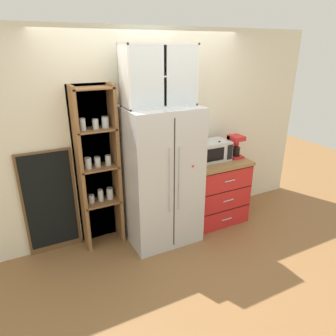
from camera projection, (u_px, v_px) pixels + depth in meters
name	position (u px, v px, depth m)	size (l,w,h in m)	color
ground_plane	(161.00, 235.00, 4.09)	(10.64, 10.64, 0.00)	olive
wall_back_cream	(147.00, 135.00, 3.95)	(4.95, 0.10, 2.55)	silver
refrigerator	(161.00, 176.00, 3.78)	(0.86, 0.71, 1.70)	silver
pantry_shelf_column	(97.00, 166.00, 3.65)	(0.50, 0.31, 1.96)	brown
counter_cabinet	(215.00, 190.00, 4.33)	(0.82, 0.63, 0.89)	red
microwave	(212.00, 150.00, 4.14)	(0.44, 0.33, 0.26)	silver
coffee_maker	(235.00, 146.00, 4.24)	(0.17, 0.20, 0.31)	red
mug_navy	(193.00, 160.00, 4.06)	(0.12, 0.09, 0.09)	navy
mug_charcoal	(216.00, 156.00, 4.17)	(0.11, 0.07, 0.09)	#2D2D33
bottle_clear	(219.00, 152.00, 4.10)	(0.06, 0.06, 0.28)	silver
upper_cabinet	(158.00, 75.00, 3.39)	(0.82, 0.32, 0.66)	silver
chalkboard_menu	(50.00, 203.00, 3.59)	(0.60, 0.04, 1.26)	brown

